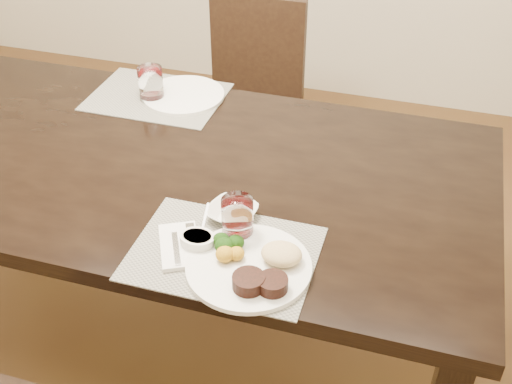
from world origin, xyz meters
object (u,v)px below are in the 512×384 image
(cracker_bowl, at_px, (232,212))
(far_plate, at_px, (184,95))
(dinner_plate, at_px, (254,266))
(wine_glass_near, at_px, (237,220))
(steak_knife, at_px, (268,277))
(chair_far, at_px, (251,93))

(cracker_bowl, relative_size, far_plate, 0.53)
(dinner_plate, height_order, cracker_bowl, cracker_bowl)
(cracker_bowl, xyz_separation_m, far_plate, (-0.38, 0.59, -0.01))
(wine_glass_near, xyz_separation_m, far_plate, (-0.42, 0.65, -0.04))
(steak_knife, relative_size, far_plate, 0.86)
(cracker_bowl, bearing_deg, chair_far, 104.94)
(cracker_bowl, height_order, wine_glass_near, wine_glass_near)
(steak_knife, distance_m, wine_glass_near, 0.18)
(chair_far, relative_size, dinner_plate, 2.93)
(dinner_plate, xyz_separation_m, wine_glass_near, (-0.08, 0.12, 0.03))
(chair_far, relative_size, wine_glass_near, 8.00)
(dinner_plate, relative_size, steak_knife, 1.24)
(cracker_bowl, distance_m, far_plate, 0.70)
(chair_far, bearing_deg, dinner_plate, -72.34)
(wine_glass_near, height_order, far_plate, wine_glass_near)
(dinner_plate, xyz_separation_m, far_plate, (-0.49, 0.77, -0.01))
(far_plate, bearing_deg, wine_glass_near, -57.61)
(steak_knife, relative_size, cracker_bowl, 1.64)
(chair_far, xyz_separation_m, steak_knife, (0.46, -1.33, 0.26))
(chair_far, xyz_separation_m, far_plate, (-0.08, -0.54, 0.26))
(wine_glass_near, relative_size, far_plate, 0.39)
(dinner_plate, distance_m, far_plate, 0.92)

